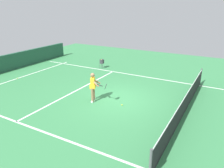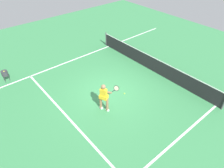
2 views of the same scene
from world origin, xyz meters
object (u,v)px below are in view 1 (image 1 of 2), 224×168
object	(u,v)px
tennis_ball_near	(17,78)
tennis_ball_mid	(122,105)
tennis_player	(93,86)
ball_hopper	(102,61)

from	to	relation	value
tennis_ball_near	tennis_ball_mid	xyz separation A→B (m)	(0.24, 8.24, 0.00)
tennis_ball_near	tennis_ball_mid	world-z (taller)	same
tennis_player	tennis_ball_mid	bearing A→B (deg)	97.83
ball_hopper	tennis_player	bearing A→B (deg)	27.84
tennis_player	tennis_ball_mid	xyz separation A→B (m)	(-0.22, 1.57, -0.81)
tennis_player	tennis_ball_near	xyz separation A→B (m)	(-0.46, -6.67, -0.81)
tennis_ball_near	tennis_ball_mid	bearing A→B (deg)	88.30
tennis_player	ball_hopper	bearing A→B (deg)	-152.16
tennis_player	ball_hopper	size ratio (longest dim) A/B	2.09
tennis_player	tennis_ball_near	bearing A→B (deg)	-93.96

